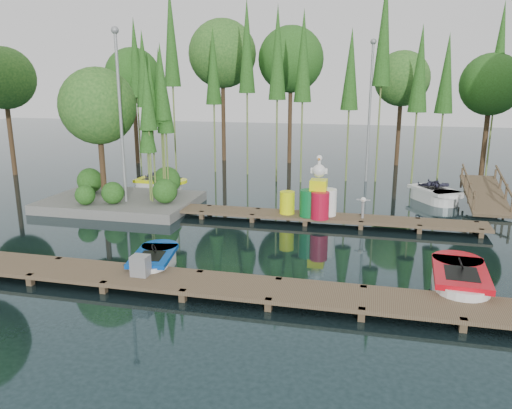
% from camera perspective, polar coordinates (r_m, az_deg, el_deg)
% --- Properties ---
extents(ground_plane, '(90.00, 90.00, 0.00)m').
position_cam_1_polar(ground_plane, '(17.13, -2.02, -3.87)').
color(ground_plane, '#1B2F33').
extents(near_dock, '(18.00, 1.50, 0.50)m').
position_cam_1_polar(near_dock, '(13.04, -7.36, -8.84)').
color(near_dock, brown).
rests_on(near_dock, ground).
extents(far_dock, '(15.00, 1.20, 0.50)m').
position_cam_1_polar(far_dock, '(19.18, 2.85, -1.18)').
color(far_dock, brown).
rests_on(far_dock, ground).
extents(island, '(6.20, 4.20, 6.75)m').
position_cam_1_polar(island, '(21.88, -15.97, 8.08)').
color(island, slate).
rests_on(island, ground).
extents(tree_screen, '(34.42, 18.53, 10.31)m').
position_cam_1_polar(tree_screen, '(27.07, -0.25, 15.91)').
color(tree_screen, '#432F1C').
rests_on(tree_screen, ground).
extents(lamp_island, '(0.30, 0.30, 7.25)m').
position_cam_1_polar(lamp_island, '(20.72, -15.29, 10.80)').
color(lamp_island, gray).
rests_on(lamp_island, ground).
extents(lamp_rear, '(0.30, 0.30, 7.25)m').
position_cam_1_polar(lamp_rear, '(26.71, 12.92, 11.60)').
color(lamp_rear, gray).
rests_on(lamp_rear, ground).
extents(ramp, '(1.50, 3.94, 1.49)m').
position_cam_1_polar(ramp, '(23.15, 24.68, 1.11)').
color(ramp, brown).
rests_on(ramp, ground).
extents(boat_blue, '(1.46, 2.52, 0.80)m').
position_cam_1_polar(boat_blue, '(14.61, -11.59, -6.45)').
color(boat_blue, white).
rests_on(boat_blue, ground).
extents(boat_red, '(1.47, 2.95, 0.97)m').
position_cam_1_polar(boat_red, '(13.90, 22.23, -8.15)').
color(boat_red, white).
rests_on(boat_red, ground).
extents(boat_yellow_far, '(2.74, 1.32, 1.35)m').
position_cam_1_polar(boat_yellow_far, '(24.80, -11.02, 2.25)').
color(boat_yellow_far, white).
rests_on(boat_yellow_far, ground).
extents(boat_white_far, '(2.57, 3.09, 1.34)m').
position_cam_1_polar(boat_white_far, '(23.51, 19.75, 1.05)').
color(boat_white_far, white).
rests_on(boat_white_far, ground).
extents(utility_cabinet, '(0.45, 0.38, 0.55)m').
position_cam_1_polar(utility_cabinet, '(13.46, -13.07, -6.81)').
color(utility_cabinet, gray).
rests_on(utility_cabinet, near_dock).
extents(yellow_barrel, '(0.57, 0.57, 0.86)m').
position_cam_1_polar(yellow_barrel, '(19.02, 3.58, 0.23)').
color(yellow_barrel, '#F0FF0D').
rests_on(yellow_barrel, far_dock).
extents(drum_cluster, '(1.34, 1.22, 2.31)m').
position_cam_1_polar(drum_cluster, '(18.64, 7.19, 0.64)').
color(drum_cluster, '#0C6D2E').
rests_on(drum_cluster, far_dock).
extents(seagull_post, '(0.50, 0.27, 0.80)m').
position_cam_1_polar(seagull_post, '(18.73, 12.15, 0.05)').
color(seagull_post, gray).
rests_on(seagull_post, far_dock).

